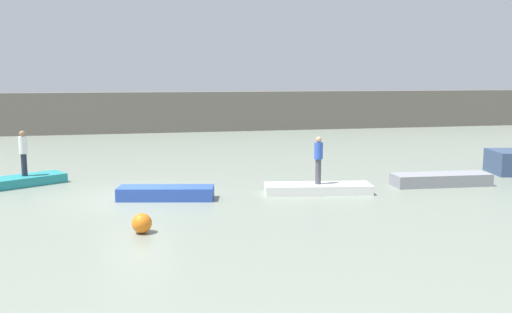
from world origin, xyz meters
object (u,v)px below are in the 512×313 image
object	(u,v)px
rowboat_white	(318,189)
person_blue_shirt	(318,158)
rowboat_grey	(441,179)
mooring_buoy	(142,223)
rowboat_teal	(25,180)
rowboat_blue	(166,193)
person_white_shirt	(23,151)

from	to	relation	value
rowboat_white	person_blue_shirt	distance (m)	1.17
rowboat_grey	mooring_buoy	bearing A→B (deg)	-156.50
person_blue_shirt	mooring_buoy	xyz separation A→B (m)	(-6.49, -3.88, -1.06)
rowboat_teal	rowboat_grey	size ratio (longest dim) A/B	0.77
rowboat_blue	mooring_buoy	xyz separation A→B (m)	(-0.89, -4.09, 0.05)
rowboat_teal	mooring_buoy	xyz separation A→B (m)	(4.48, -7.92, 0.09)
person_blue_shirt	rowboat_grey	bearing A→B (deg)	3.58
person_white_shirt	rowboat_teal	bearing A→B (deg)	0.00
rowboat_blue	rowboat_white	xyz separation A→B (m)	(5.59, -0.21, -0.05)
rowboat_white	mooring_buoy	bearing A→B (deg)	-139.69
person_white_shirt	rowboat_blue	bearing A→B (deg)	-35.49
rowboat_blue	rowboat_grey	world-z (taller)	rowboat_grey
rowboat_teal	rowboat_blue	size ratio (longest dim) A/B	0.89
person_white_shirt	mooring_buoy	bearing A→B (deg)	-60.52
person_blue_shirt	person_white_shirt	bearing A→B (deg)	159.77
rowboat_teal	rowboat_white	distance (m)	11.69
rowboat_white	person_blue_shirt	bearing A→B (deg)	9.42
rowboat_grey	person_white_shirt	xyz separation A→B (m)	(-16.25, 3.71, 1.15)
rowboat_teal	mooring_buoy	bearing A→B (deg)	-91.40
rowboat_grey	rowboat_teal	bearing A→B (deg)	170.96
rowboat_grey	person_blue_shirt	distance (m)	5.41
rowboat_grey	rowboat_blue	bearing A→B (deg)	-175.55
rowboat_teal	mooring_buoy	size ratio (longest dim) A/B	5.35
person_white_shirt	mooring_buoy	xyz separation A→B (m)	(4.48, -7.92, -1.11)
rowboat_teal	person_white_shirt	xyz separation A→B (m)	(-0.00, 0.00, 1.21)
person_white_shirt	person_blue_shirt	distance (m)	11.69
mooring_buoy	rowboat_blue	bearing A→B (deg)	77.70
rowboat_blue	person_white_shirt	distance (m)	6.70
rowboat_teal	rowboat_grey	world-z (taller)	rowboat_grey
person_blue_shirt	mooring_buoy	size ratio (longest dim) A/B	3.17
person_white_shirt	rowboat_grey	bearing A→B (deg)	-12.86
rowboat_white	person_white_shirt	distance (m)	11.75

